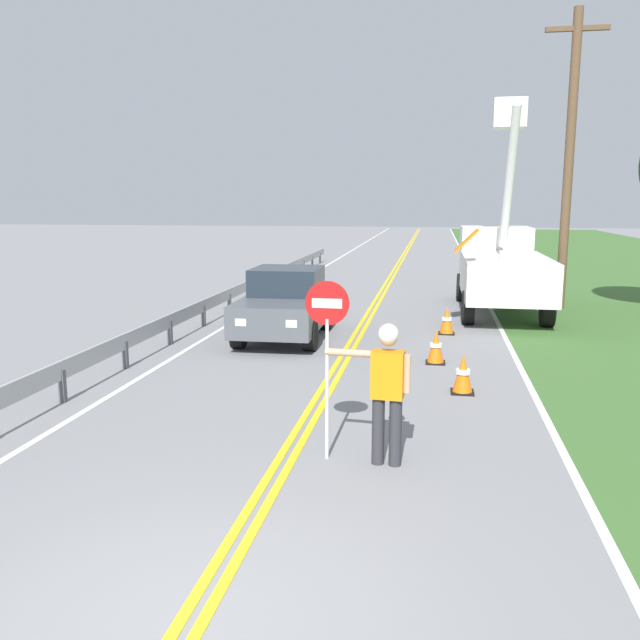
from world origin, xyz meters
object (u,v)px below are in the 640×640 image
utility_bucket_truck (500,263)px  flagger_worker (387,385)px  traffic_cone_lead (463,374)px  traffic_cone_mid (436,347)px  utility_pole_near (569,157)px  traffic_cone_tail (447,321)px  stop_sign_paddle (327,330)px  oncoming_sedan_nearest (286,304)px

utility_bucket_truck → flagger_worker: bearing=-101.3°
traffic_cone_lead → traffic_cone_mid: (-0.47, 2.09, 0.00)m
utility_pole_near → flagger_worker: bearing=-108.4°
utility_bucket_truck → traffic_cone_mid: 7.41m
traffic_cone_tail → stop_sign_paddle: bearing=-101.0°
traffic_cone_tail → utility_bucket_truck: bearing=67.8°
stop_sign_paddle → traffic_cone_lead: size_ratio=3.33×
utility_bucket_truck → utility_pole_near: 3.77m
utility_pole_near → traffic_cone_tail: 7.25m
oncoming_sedan_nearest → traffic_cone_tail: size_ratio=5.92×
utility_pole_near → oncoming_sedan_nearest: bearing=-141.9°
flagger_worker → traffic_cone_tail: 8.70m
oncoming_sedan_nearest → traffic_cone_mid: 4.16m
traffic_cone_lead → oncoming_sedan_nearest: bearing=135.0°
stop_sign_paddle → traffic_cone_lead: (1.86, 3.34, -1.37)m
utility_pole_near → traffic_cone_lead: bearing=-108.6°
traffic_cone_lead → utility_pole_near: bearing=71.4°
utility_bucket_truck → traffic_cone_tail: bearing=-112.2°
oncoming_sedan_nearest → traffic_cone_lead: 5.79m
utility_bucket_truck → traffic_cone_lead: (-1.41, -9.17, -1.10)m
flagger_worker → traffic_cone_lead: (1.09, 3.40, -0.71)m
flagger_worker → stop_sign_paddle: 1.02m
traffic_cone_mid → traffic_cone_tail: (0.27, 3.13, 0.00)m
oncoming_sedan_nearest → utility_pole_near: bearing=38.1°
traffic_cone_tail → traffic_cone_lead: bearing=-87.9°
flagger_worker → utility_pole_near: utility_pole_near is taller
utility_bucket_truck → traffic_cone_lead: 9.34m
flagger_worker → stop_sign_paddle: stop_sign_paddle is taller
traffic_cone_mid → utility_pole_near: bearing=64.0°
stop_sign_paddle → traffic_cone_mid: stop_sign_paddle is taller
stop_sign_paddle → utility_bucket_truck: utility_bucket_truck is taller
oncoming_sedan_nearest → utility_pole_near: 10.16m
utility_pole_near → utility_bucket_truck: bearing=-159.0°
utility_bucket_truck → utility_pole_near: (1.93, 0.74, 3.16)m
traffic_cone_lead → traffic_cone_mid: same height
utility_bucket_truck → oncoming_sedan_nearest: utility_bucket_truck is taller
utility_bucket_truck → stop_sign_paddle: bearing=-104.7°
traffic_cone_lead → traffic_cone_tail: bearing=92.1°
flagger_worker → utility_bucket_truck: bearing=78.7°
utility_pole_near → traffic_cone_tail: size_ratio=12.59×
oncoming_sedan_nearest → traffic_cone_lead: size_ratio=5.92×
stop_sign_paddle → utility_bucket_truck: bearing=75.3°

